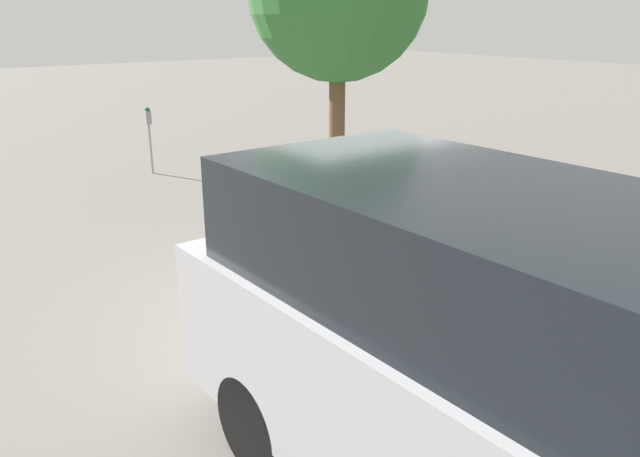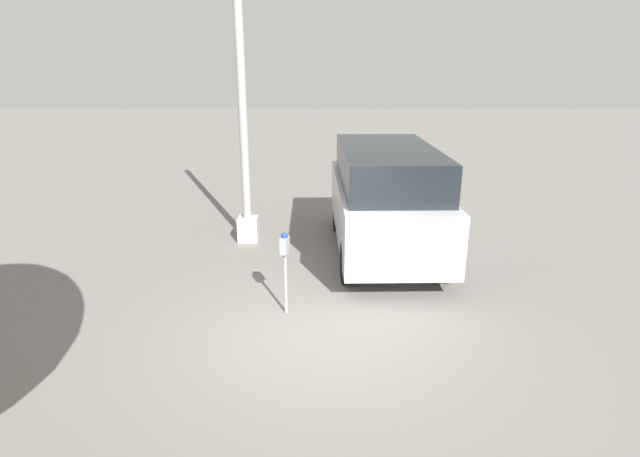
{
  "view_description": "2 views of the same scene",
  "coord_description": "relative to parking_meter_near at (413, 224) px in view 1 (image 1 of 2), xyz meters",
  "views": [
    {
      "loc": [
        5.28,
        -4.3,
        3.2
      ],
      "look_at": [
        0.7,
        -0.87,
        1.24
      ],
      "focal_mm": 35.0,
      "sensor_mm": 36.0,
      "label": 1
    },
    {
      "loc": [
        -6.61,
        -0.09,
        3.82
      ],
      "look_at": [
        1.0,
        -0.09,
        1.32
      ],
      "focal_mm": 28.0,
      "sensor_mm": 36.0,
      "label": 2
    }
  ],
  "objects": [
    {
      "name": "ground_plane",
      "position": [
        -0.65,
        -0.46,
        -1.01
      ],
      "size": [
        80.0,
        80.0,
        0.0
      ],
      "primitive_type": "plane",
      "color": "slate"
    },
    {
      "name": "parking_meter_near",
      "position": [
        0.0,
        0.0,
        0.0
      ],
      "size": [
        0.22,
        0.15,
        1.37
      ],
      "rotation": [
        0.0,
        0.0,
        -0.22
      ],
      "color": "#9E9EA3",
      "rests_on": "ground"
    },
    {
      "name": "parking_meter_far",
      "position": [
        -7.96,
        0.18,
        0.03
      ],
      "size": [
        0.22,
        0.15,
        1.4
      ],
      "rotation": [
        0.0,
        0.0,
        -0.22
      ],
      "color": "#9E9EA3",
      "rests_on": "ground"
    },
    {
      "name": "parked_van",
      "position": [
        2.72,
        -1.9,
        0.22
      ],
      "size": [
        4.93,
        2.09,
        2.27
      ],
      "rotation": [
        0.0,
        0.0,
        0.02
      ],
      "color": "#B2B2B7",
      "rests_on": "ground"
    }
  ]
}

